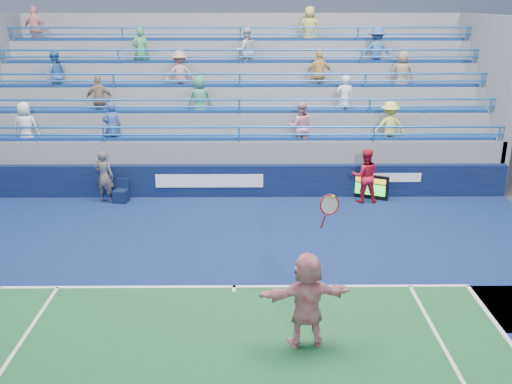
{
  "coord_description": "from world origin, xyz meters",
  "views": [
    {
      "loc": [
        0.41,
        -11.86,
        6.36
      ],
      "look_at": [
        0.53,
        2.5,
        1.5
      ],
      "focal_mm": 40.0,
      "sensor_mm": 36.0,
      "label": 1
    }
  ],
  "objects_px": {
    "tennis_player": "(307,300)",
    "line_judge": "(104,177)",
    "ball_girl": "(365,176)",
    "judge_chair": "(121,195)",
    "serve_speed_board": "(371,187)"
  },
  "relations": [
    {
      "from": "tennis_player",
      "to": "line_judge",
      "type": "bearing_deg",
      "value": 125.33
    },
    {
      "from": "serve_speed_board",
      "to": "tennis_player",
      "type": "bearing_deg",
      "value": -109.1
    },
    {
      "from": "serve_speed_board",
      "to": "ball_girl",
      "type": "xyz_separation_m",
      "value": [
        -0.28,
        -0.32,
        0.49
      ]
    },
    {
      "from": "tennis_player",
      "to": "line_judge",
      "type": "height_order",
      "value": "tennis_player"
    },
    {
      "from": "line_judge",
      "to": "ball_girl",
      "type": "distance_m",
      "value": 8.52
    },
    {
      "from": "serve_speed_board",
      "to": "judge_chair",
      "type": "distance_m",
      "value": 8.3
    },
    {
      "from": "serve_speed_board",
      "to": "ball_girl",
      "type": "relative_size",
      "value": 0.63
    },
    {
      "from": "line_judge",
      "to": "ball_girl",
      "type": "height_order",
      "value": "ball_girl"
    },
    {
      "from": "tennis_player",
      "to": "serve_speed_board",
      "type": "bearing_deg",
      "value": 70.9
    },
    {
      "from": "ball_girl",
      "to": "judge_chair",
      "type": "bearing_deg",
      "value": -0.69
    },
    {
      "from": "judge_chair",
      "to": "tennis_player",
      "type": "xyz_separation_m",
      "value": [
        5.34,
        -8.22,
        0.72
      ]
    },
    {
      "from": "judge_chair",
      "to": "ball_girl",
      "type": "distance_m",
      "value": 8.03
    },
    {
      "from": "serve_speed_board",
      "to": "judge_chair",
      "type": "relative_size",
      "value": 1.49
    },
    {
      "from": "tennis_player",
      "to": "line_judge",
      "type": "distance_m",
      "value": 10.14
    },
    {
      "from": "line_judge",
      "to": "ball_girl",
      "type": "xyz_separation_m",
      "value": [
        8.52,
        -0.08,
        0.03
      ]
    }
  ]
}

